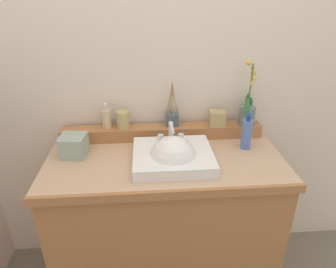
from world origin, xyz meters
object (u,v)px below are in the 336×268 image
(lotion_bottle, at_px, (247,134))
(reed_diffuser, at_px, (172,118))
(sink_basin, at_px, (173,158))
(soap_dispenser, at_px, (107,118))
(potted_plant, at_px, (247,111))
(tumbler_cup, at_px, (123,120))
(tissue_box, at_px, (74,146))
(trinket_box, at_px, (217,119))

(lotion_bottle, bearing_deg, reed_diffuser, 155.78)
(sink_basin, height_order, soap_dispenser, soap_dispenser)
(lotion_bottle, bearing_deg, potted_plant, 73.63)
(tumbler_cup, relative_size, tissue_box, 0.77)
(soap_dispenser, xyz_separation_m, tumbler_cup, (0.09, -0.01, -0.01))
(potted_plant, relative_size, tissue_box, 2.89)
(potted_plant, bearing_deg, tissue_box, -171.28)
(trinket_box, bearing_deg, lotion_bottle, -40.37)
(potted_plant, xyz_separation_m, lotion_bottle, (-0.04, -0.15, -0.07))
(reed_diffuser, xyz_separation_m, trinket_box, (0.26, -0.03, 0.00))
(potted_plant, bearing_deg, sink_basin, -149.47)
(soap_dispenser, height_order, tumbler_cup, soap_dispenser)
(sink_basin, relative_size, trinket_box, 4.45)
(sink_basin, bearing_deg, trinket_box, 43.40)
(soap_dispenser, relative_size, reed_diffuser, 0.57)
(trinket_box, xyz_separation_m, lotion_bottle, (0.13, -0.14, -0.03))
(sink_basin, distance_m, tissue_box, 0.53)
(reed_diffuser, bearing_deg, trinket_box, -7.03)
(sink_basin, height_order, potted_plant, potted_plant)
(tissue_box, bearing_deg, tumbler_cup, 32.21)
(potted_plant, relative_size, reed_diffuser, 1.46)
(soap_dispenser, bearing_deg, potted_plant, -1.75)
(sink_basin, xyz_separation_m, lotion_bottle, (0.41, 0.12, 0.06))
(sink_basin, bearing_deg, lotion_bottle, 16.63)
(trinket_box, bearing_deg, soap_dispenser, -175.01)
(potted_plant, height_order, tissue_box, potted_plant)
(potted_plant, xyz_separation_m, soap_dispenser, (-0.81, 0.02, -0.03))
(tumbler_cup, xyz_separation_m, lotion_bottle, (0.67, -0.16, -0.04))
(tumbler_cup, bearing_deg, lotion_bottle, -13.08)
(potted_plant, xyz_separation_m, tissue_box, (-0.97, -0.15, -0.11))
(sink_basin, distance_m, potted_plant, 0.55)
(lotion_bottle, height_order, tissue_box, lotion_bottle)
(reed_diffuser, bearing_deg, sink_basin, -94.21)
(lotion_bottle, bearing_deg, trinket_box, 132.26)
(soap_dispenser, bearing_deg, trinket_box, -2.38)
(potted_plant, distance_m, tumbler_cup, 0.72)
(soap_dispenser, distance_m, reed_diffuser, 0.38)
(reed_diffuser, bearing_deg, soap_dispenser, -179.12)
(sink_basin, xyz_separation_m, potted_plant, (0.46, 0.27, 0.14))
(tumbler_cup, relative_size, trinket_box, 1.11)
(potted_plant, relative_size, trinket_box, 4.17)
(lotion_bottle, distance_m, tissue_box, 0.93)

